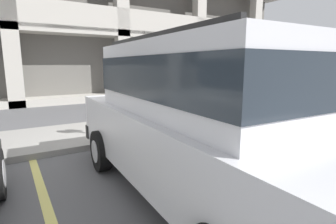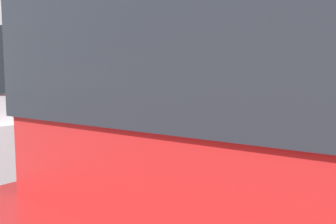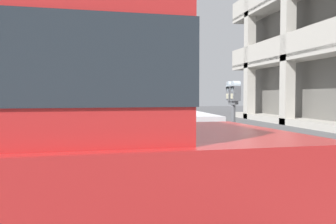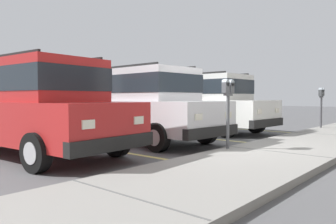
% 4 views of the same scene
% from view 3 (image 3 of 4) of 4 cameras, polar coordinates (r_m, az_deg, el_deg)
% --- Properties ---
extents(ground_plane, '(80.00, 80.00, 0.10)m').
position_cam_3_polar(ground_plane, '(6.05, 5.70, -11.29)').
color(ground_plane, '#565659').
extents(sidewalk, '(40.00, 2.20, 0.12)m').
position_cam_3_polar(sidewalk, '(6.49, 16.95, -9.43)').
color(sidewalk, gray).
rests_on(sidewalk, ground_plane).
extents(parking_stall_lines, '(13.17, 4.80, 0.01)m').
position_cam_3_polar(parking_stall_lines, '(4.26, -7.04, -16.59)').
color(parking_stall_lines, '#DBD16B').
rests_on(parking_stall_lines, ground_plane).
extents(silver_suv, '(2.16, 4.85, 2.03)m').
position_cam_3_polar(silver_suv, '(5.57, -18.29, -0.75)').
color(silver_suv, silver).
rests_on(silver_suv, ground_plane).
extents(red_sedan, '(2.17, 4.86, 2.03)m').
position_cam_3_polar(red_sedan, '(8.81, -16.37, 0.46)').
color(red_sedan, silver).
rests_on(red_sedan, ground_plane).
extents(parking_meter_near, '(0.35, 0.12, 1.49)m').
position_cam_3_polar(parking_meter_near, '(5.72, 9.90, 0.83)').
color(parking_meter_near, '#595B60').
rests_on(parking_meter_near, sidewalk).
extents(parking_meter_far, '(0.35, 0.12, 1.45)m').
position_cam_3_polar(parking_meter_far, '(12.06, -0.67, 1.64)').
color(parking_meter_far, '#47474C').
rests_on(parking_meter_far, sidewalk).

